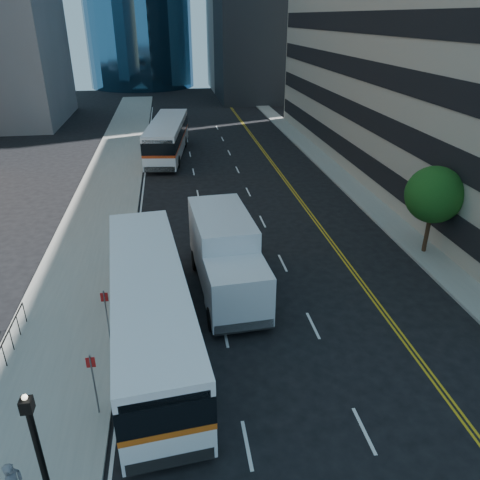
{
  "coord_description": "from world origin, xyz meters",
  "views": [
    {
      "loc": [
        -5.32,
        -14.69,
        12.61
      ],
      "look_at": [
        -2.31,
        5.56,
        2.8
      ],
      "focal_mm": 35.0,
      "sensor_mm": 36.0,
      "label": 1
    }
  ],
  "objects": [
    {
      "name": "box_truck",
      "position": [
        -3.01,
        5.56,
        2.0
      ],
      "size": [
        3.25,
        8.08,
        3.79
      ],
      "rotation": [
        0.0,
        0.0,
        0.07
      ],
      "color": "silver",
      "rests_on": "ground"
    },
    {
      "name": "ground",
      "position": [
        0.0,
        0.0,
        0.0
      ],
      "size": [
        160.0,
        160.0,
        0.0
      ],
      "primitive_type": "plane",
      "color": "black",
      "rests_on": "ground"
    },
    {
      "name": "sidewalk_east",
      "position": [
        9.0,
        25.0,
        0.07
      ],
      "size": [
        2.0,
        90.0,
        0.15
      ],
      "primitive_type": "cube",
      "color": "gray",
      "rests_on": "ground"
    },
    {
      "name": "street_tree",
      "position": [
        9.0,
        8.0,
        3.64
      ],
      "size": [
        3.2,
        3.2,
        5.1
      ],
      "color": "#332114",
      "rests_on": "sidewalk_east"
    },
    {
      "name": "bus_front",
      "position": [
        -6.6,
        1.77,
        1.86
      ],
      "size": [
        4.2,
        13.43,
        3.41
      ],
      "rotation": [
        0.0,
        0.0,
        0.1
      ],
      "color": "white",
      "rests_on": "ground"
    },
    {
      "name": "sidewalk_west",
      "position": [
        -10.5,
        25.0,
        0.07
      ],
      "size": [
        5.0,
        90.0,
        0.15
      ],
      "primitive_type": "cube",
      "color": "gray",
      "rests_on": "ground"
    },
    {
      "name": "lamp_post",
      "position": [
        -9.0,
        -6.0,
        2.72
      ],
      "size": [
        0.28,
        0.28,
        4.56
      ],
      "color": "black",
      "rests_on": "sidewalk_west"
    },
    {
      "name": "bus_rear",
      "position": [
        -5.64,
        31.7,
        1.88
      ],
      "size": [
        4.56,
        13.6,
        3.44
      ],
      "rotation": [
        0.0,
        0.0,
        -0.13
      ],
      "color": "white",
      "rests_on": "ground"
    }
  ]
}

